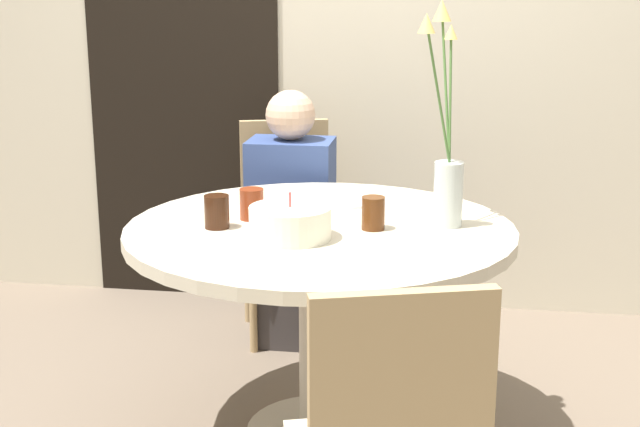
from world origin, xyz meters
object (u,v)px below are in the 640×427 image
object	(u,v)px
drink_glass_0	(217,212)
side_plate	(346,202)
drink_glass_2	(252,204)
person_guest	(291,228)
chair_near_front	(287,215)
drink_glass_1	(373,213)
flower_vase	(446,155)
birthday_cake	(290,223)

from	to	relation	value
drink_glass_0	side_plate	bearing A→B (deg)	45.27
drink_glass_2	person_guest	bearing A→B (deg)	90.72
chair_near_front	person_guest	bearing A→B (deg)	-90.00
chair_near_front	drink_glass_1	distance (m)	1.10
drink_glass_1	drink_glass_0	bearing A→B (deg)	-173.31
side_plate	person_guest	bearing A→B (deg)	119.79
chair_near_front	flower_vase	bearing A→B (deg)	-69.31
birthday_cake	side_plate	distance (m)	0.46
flower_vase	drink_glass_0	distance (m)	0.74
side_plate	drink_glass_2	size ratio (longest dim) A/B	1.67
side_plate	drink_glass_2	xyz separation A→B (m)	(-0.28, -0.25, 0.05)
side_plate	drink_glass_0	size ratio (longest dim) A/B	1.62
flower_vase	side_plate	distance (m)	0.46
flower_vase	side_plate	bearing A→B (deg)	146.74
flower_vase	drink_glass_0	world-z (taller)	flower_vase
person_guest	chair_near_front	bearing A→B (deg)	106.81
chair_near_front	drink_glass_2	size ratio (longest dim) A/B	8.99
birthday_cake	side_plate	world-z (taller)	birthday_cake
birthday_cake	flower_vase	size ratio (longest dim) A/B	0.36
side_plate	person_guest	size ratio (longest dim) A/B	0.16
side_plate	person_guest	distance (m)	0.62
drink_glass_1	person_guest	distance (m)	0.95
side_plate	drink_glass_0	distance (m)	0.52
flower_vase	drink_glass_0	bearing A→B (deg)	-168.52
flower_vase	person_guest	distance (m)	1.06
person_guest	drink_glass_2	bearing A→B (deg)	-89.28
flower_vase	drink_glass_2	world-z (taller)	flower_vase
chair_near_front	flower_vase	world-z (taller)	flower_vase
chair_near_front	side_plate	distance (m)	0.77
person_guest	side_plate	bearing A→B (deg)	-60.21
drink_glass_0	drink_glass_2	size ratio (longest dim) A/B	1.03
flower_vase	drink_glass_1	bearing A→B (deg)	-158.43
person_guest	drink_glass_0	bearing A→B (deg)	-94.97
flower_vase	person_guest	bearing A→B (deg)	130.89
chair_near_front	drink_glass_0	world-z (taller)	chair_near_front
flower_vase	side_plate	world-z (taller)	flower_vase
birthday_cake	drink_glass_2	distance (m)	0.26
birthday_cake	person_guest	world-z (taller)	person_guest
drink_glass_0	drink_glass_2	world-z (taller)	drink_glass_0
drink_glass_1	person_guest	size ratio (longest dim) A/B	0.10
birthday_cake	drink_glass_1	world-z (taller)	birthday_cake
birthday_cake	person_guest	distance (m)	1.00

